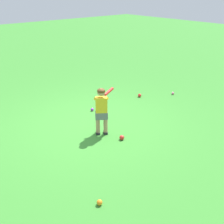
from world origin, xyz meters
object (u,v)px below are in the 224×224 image
Objects in this scene: play_ball_far_left at (140,95)px; play_ball_near_batter at (92,109)px; play_ball_center_lawn at (173,93)px; play_ball_far_right at (122,137)px; child_batter at (102,107)px; play_ball_behind_batter at (100,202)px.

play_ball_far_left is 1.22× the size of play_ball_near_batter.
play_ball_far_right reaches higher than play_ball_center_lawn.
child_batter reaches higher than play_ball_far_right.
child_batter is 10.40× the size of play_ball_far_right.
play_ball_near_batter is (-0.10, -1.69, -0.01)m from play_ball_far_left.
play_ball_behind_batter reaches higher than play_ball_center_lawn.
play_ball_near_batter is (-1.14, 0.58, -0.61)m from child_batter.
play_ball_far_left reaches higher than play_ball_near_batter.
play_ball_near_batter is at bearing -103.30° from play_ball_center_lawn.
play_ball_behind_batter is 0.90× the size of play_ball_far_left.
play_ball_behind_batter is 1.10× the size of play_ball_near_batter.
child_batter reaches higher than play_ball_near_batter.
play_ball_behind_batter is (1.25, -1.60, -0.01)m from play_ball_far_right.
child_batter is 3.29m from play_ball_center_lawn.
play_ball_center_lawn is (-0.53, 3.19, -0.61)m from child_batter.
play_ball_near_batter is at bearing 152.94° from child_batter.
play_ball_behind_batter is at bearing -63.90° from play_ball_center_lawn.
play_ball_center_lawn is at bearing 76.70° from play_ball_near_batter.
play_ball_near_batter is at bearing -93.38° from play_ball_far_left.
play_ball_near_batter is (-1.64, 0.45, -0.01)m from play_ball_far_right.
play_ball_far_left is (-2.79, 3.73, 0.01)m from play_ball_behind_batter.
play_ball_center_lawn is 0.97× the size of play_ball_near_batter.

